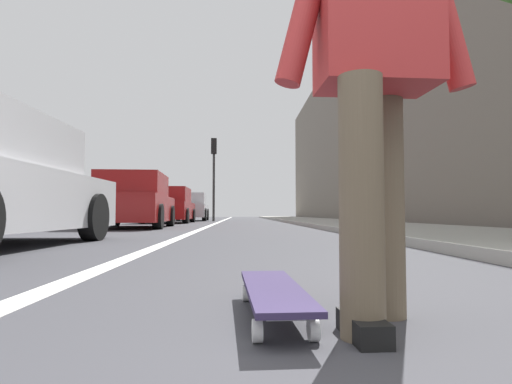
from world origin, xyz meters
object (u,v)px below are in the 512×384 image
at_px(skater_person, 375,55).
at_px(parked_car_end, 191,208).
at_px(skateboard, 273,292).
at_px(parked_car_mid, 134,202).
at_px(traffic_light, 214,164).
at_px(parked_car_far, 169,206).

bearing_deg(skater_person, parked_car_end, 8.38).
xyz_separation_m(skateboard, parked_car_end, (21.68, 2.87, 0.63)).
height_order(skater_person, parked_car_mid, skater_person).
xyz_separation_m(skater_person, parked_car_mid, (10.20, 3.38, -0.23)).
relative_size(parked_car_mid, parked_car_end, 1.01).
distance_m(skateboard, parked_car_end, 21.88).
bearing_deg(parked_car_mid, skater_person, -161.66).
bearing_deg(parked_car_end, traffic_light, -142.18).
relative_size(parked_car_mid, parked_car_far, 1.01).
relative_size(parked_car_far, parked_car_end, 1.00).
distance_m(skateboard, parked_car_mid, 10.52).
height_order(skateboard, parked_car_far, parked_car_far).
relative_size(skateboard, traffic_light, 0.20).
height_order(skateboard, parked_car_end, parked_car_end).
bearing_deg(parked_car_mid, traffic_light, -8.91).
bearing_deg(skater_person, traffic_light, 5.23).
bearing_deg(skater_person, parked_car_mid, 18.34).
distance_m(parked_car_mid, parked_car_end, 11.63).
xyz_separation_m(skateboard, traffic_light, (19.91, 1.49, 2.85)).
bearing_deg(parked_car_end, skateboard, -172.46).
height_order(skateboard, traffic_light, traffic_light).
height_order(skateboard, skater_person, skater_person).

